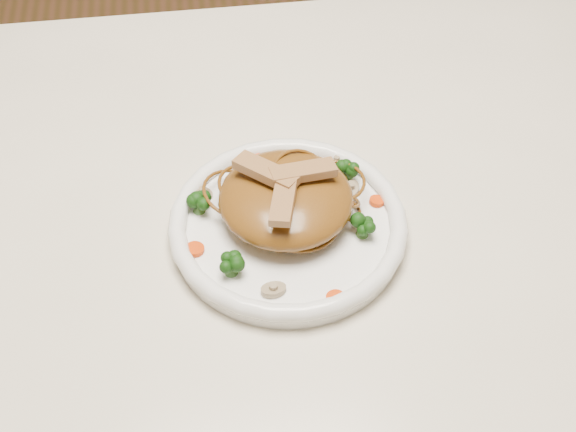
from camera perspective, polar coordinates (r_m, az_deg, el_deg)
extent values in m
cube|color=#F4E7CF|center=(0.93, -1.83, 0.31)|extent=(1.20, 0.80, 0.04)
cylinder|color=brown|center=(1.55, 17.28, 2.18)|extent=(0.06, 0.06, 0.71)
cylinder|color=white|center=(0.87, 0.00, -0.97)|extent=(0.27, 0.27, 0.02)
ellipsoid|color=brown|center=(0.85, -0.15, 1.29)|extent=(0.18, 0.18, 0.05)
cube|color=tan|center=(0.84, 1.10, 3.23)|extent=(0.07, 0.03, 0.01)
cube|color=tan|center=(0.84, -1.59, 3.23)|extent=(0.07, 0.07, 0.01)
cube|color=tan|center=(0.81, -0.32, 1.22)|extent=(0.04, 0.07, 0.01)
cylinder|color=#EF3708|center=(0.91, 2.17, 2.95)|extent=(0.03, 0.03, 0.00)
cylinder|color=#EF3708|center=(0.84, -6.76, -2.40)|extent=(0.03, 0.03, 0.00)
cylinder|color=#EF3708|center=(0.89, 6.46, 1.08)|extent=(0.02, 0.02, 0.00)
cylinder|color=#EF3708|center=(0.93, -2.32, 4.00)|extent=(0.03, 0.03, 0.00)
cylinder|color=#EF3708|center=(0.80, 3.45, -5.94)|extent=(0.02, 0.02, 0.00)
cylinder|color=#9D9176|center=(0.80, -1.07, -5.36)|extent=(0.03, 0.03, 0.01)
cylinder|color=#9D9176|center=(0.90, 4.62, 1.96)|extent=(0.03, 0.03, 0.01)
cylinder|color=#9D9176|center=(0.90, -6.19, 1.66)|extent=(0.03, 0.03, 0.01)
cylinder|color=#9D9176|center=(0.93, 3.55, 3.94)|extent=(0.03, 0.03, 0.01)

